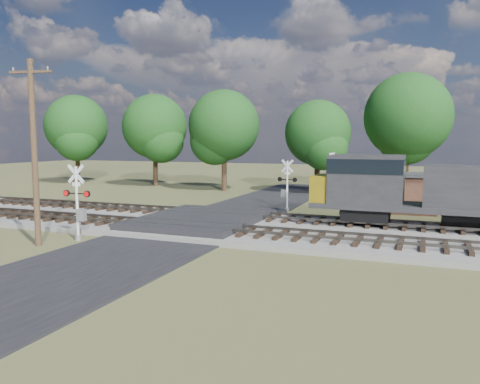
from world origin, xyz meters
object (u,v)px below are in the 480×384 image
at_px(crossing_signal_near, 79,209).
at_px(equipment_shed, 409,192).
at_px(crossing_signal_far, 286,190).
at_px(utility_pole, 34,149).

bearing_deg(crossing_signal_near, equipment_shed, 43.64).
height_order(crossing_signal_near, equipment_shed, crossing_signal_near).
xyz_separation_m(crossing_signal_far, utility_pole, (-8.55, -15.72, 3.28)).
relative_size(crossing_signal_near, crossing_signal_far, 1.03).
bearing_deg(equipment_shed, utility_pole, -133.52).
bearing_deg(crossing_signal_far, equipment_shed, -146.89).
bearing_deg(crossing_signal_near, crossing_signal_far, 58.06).
relative_size(crossing_signal_near, equipment_shed, 0.93).
height_order(crossing_signal_far, utility_pole, utility_pole).
height_order(crossing_signal_near, crossing_signal_far, crossing_signal_near).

